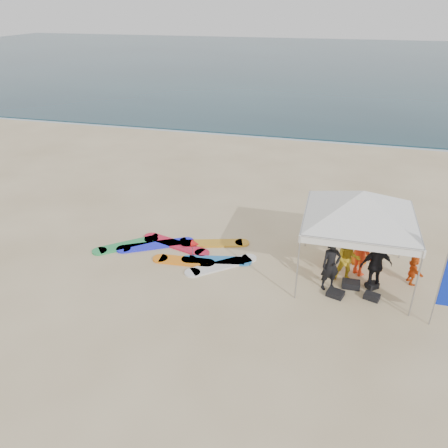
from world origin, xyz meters
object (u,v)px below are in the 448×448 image
person_seated (413,270)px  canopy_tent (364,191)px  person_yellow (348,260)px  person_black_b (376,265)px  person_orange_b (361,244)px  person_orange_a (362,251)px  surfboard_spread (184,251)px  marker_pennant (195,244)px  person_black_a (331,265)px

person_seated → canopy_tent: (-1.90, -0.13, 2.60)m
person_yellow → canopy_tent: canopy_tent is taller
person_black_b → canopy_tent: (-0.67, 0.49, 2.24)m
person_seated → person_orange_b: bearing=51.2°
person_orange_a → surfboard_spread: bearing=46.7°
person_black_b → marker_pennant: 6.12m
person_yellow → person_black_a: bearing=-140.5°
person_yellow → marker_pennant: 5.25m
person_yellow → surfboard_spread: 5.80m
surfboard_spread → person_orange_b: bearing=7.7°
person_orange_b → person_seated: (1.67, -0.76, -0.28)m
person_black_a → marker_pennant: person_black_a is taller
person_black_a → person_seated: person_black_a is taller
person_black_b → person_orange_b: person_black_b is taller
person_black_b → person_orange_b: 1.45m
canopy_tent → surfboard_spread: canopy_tent is taller
person_yellow → marker_pennant: person_yellow is taller
canopy_tent → surfboard_spread: (-5.93, 0.05, -3.07)m
person_black_b → person_black_a: bearing=-2.9°
person_orange_a → person_orange_b: bearing=-42.5°
person_orange_b → person_orange_a: bearing=80.4°
person_yellow → person_seated: 2.15m
person_black_a → person_orange_b: size_ratio=1.11×
person_yellow → person_black_b: 0.88m
person_black_a → person_seated: bearing=-8.3°
person_yellow → canopy_tent: (0.18, 0.28, 2.30)m
canopy_tent → person_orange_b: bearing=75.2°
person_orange_a → person_black_b: (0.41, -0.73, -0.02)m
person_yellow → person_orange_b: size_ratio=1.03×
marker_pennant → person_yellow: bearing=-2.2°
person_black_b → surfboard_spread: person_black_b is taller
person_black_a → person_orange_a: person_orange_a is taller
person_orange_a → person_black_a: bearing=93.5°
person_black_b → person_orange_b: bearing=-89.9°
person_black_b → canopy_tent: 2.39m
person_orange_a → surfboard_spread: (-6.19, -0.19, -0.84)m
surfboard_spread → canopy_tent: bearing=-0.5°
surfboard_spread → person_orange_a: bearing=1.8°
person_orange_b → canopy_tent: canopy_tent is taller
person_orange_a → person_seated: 1.69m
person_seated → person_black_a: bearing=96.3°
person_seated → marker_pennant: bearing=77.4°
person_seated → marker_pennant: person_seated is taller
person_black_a → person_yellow: size_ratio=1.08×
person_black_a → person_black_b: 1.42m
person_black_a → person_black_b: bearing=-14.1°
canopy_tent → person_black_a: bearing=-129.6°
person_seated → person_black_b: bearing=102.3°
person_orange_a → marker_pennant: bearing=48.2°
person_yellow → person_seated: person_yellow is taller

